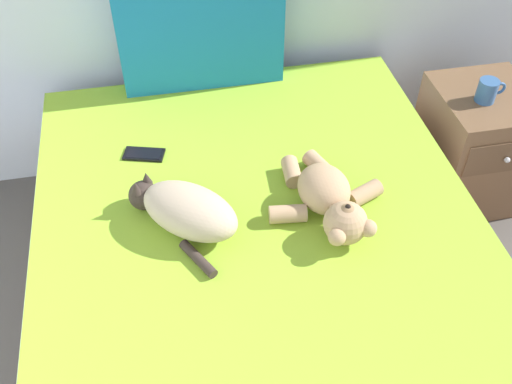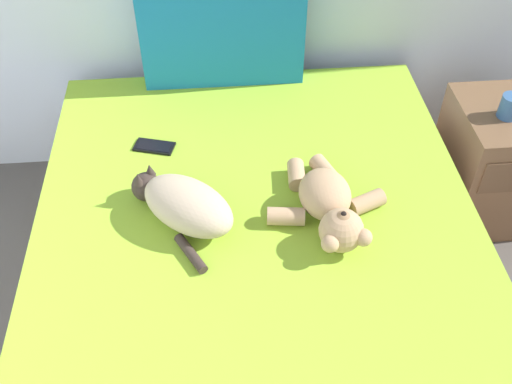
{
  "view_description": "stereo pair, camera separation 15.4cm",
  "coord_description": "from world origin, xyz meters",
  "px_view_note": "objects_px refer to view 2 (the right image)",
  "views": [
    {
      "loc": [
        1.28,
        1.8,
        1.97
      ],
      "look_at": [
        1.55,
        3.16,
        0.61
      ],
      "focal_mm": 41.67,
      "sensor_mm": 36.0,
      "label": 1
    },
    {
      "loc": [
        1.44,
        1.78,
        1.97
      ],
      "look_at": [
        1.55,
        3.16,
        0.61
      ],
      "focal_mm": 41.67,
      "sensor_mm": 36.0,
      "label": 2
    }
  ],
  "objects_px": {
    "mug": "(511,106)",
    "patterned_cushion": "(222,29)",
    "teddy_bear": "(329,205)",
    "nightstand": "(495,162)",
    "bed": "(259,284)",
    "cat": "(183,204)",
    "cell_phone": "(154,146)"
  },
  "relations": [
    {
      "from": "bed",
      "to": "teddy_bear",
      "type": "height_order",
      "value": "teddy_bear"
    },
    {
      "from": "teddy_bear",
      "to": "nightstand",
      "type": "xyz_separation_m",
      "value": [
        0.84,
        0.5,
        -0.32
      ]
    },
    {
      "from": "bed",
      "to": "mug",
      "type": "bearing_deg",
      "value": 26.8
    },
    {
      "from": "patterned_cushion",
      "to": "mug",
      "type": "distance_m",
      "value": 1.17
    },
    {
      "from": "bed",
      "to": "nightstand",
      "type": "height_order",
      "value": "nightstand"
    },
    {
      "from": "nightstand",
      "to": "mug",
      "type": "relative_size",
      "value": 4.56
    },
    {
      "from": "nightstand",
      "to": "mug",
      "type": "xyz_separation_m",
      "value": [
        -0.04,
        -0.03,
        0.32
      ]
    },
    {
      "from": "cat",
      "to": "nightstand",
      "type": "bearing_deg",
      "value": 19.48
    },
    {
      "from": "bed",
      "to": "mug",
      "type": "xyz_separation_m",
      "value": [
        1.03,
        0.52,
        0.33
      ]
    },
    {
      "from": "mug",
      "to": "cell_phone",
      "type": "bearing_deg",
      "value": -177.75
    },
    {
      "from": "bed",
      "to": "teddy_bear",
      "type": "bearing_deg",
      "value": 11.64
    },
    {
      "from": "cat",
      "to": "teddy_bear",
      "type": "distance_m",
      "value": 0.47
    },
    {
      "from": "patterned_cushion",
      "to": "mug",
      "type": "bearing_deg",
      "value": -19.08
    },
    {
      "from": "bed",
      "to": "cell_phone",
      "type": "xyz_separation_m",
      "value": [
        -0.35,
        0.46,
        0.27
      ]
    },
    {
      "from": "teddy_bear",
      "to": "mug",
      "type": "relative_size",
      "value": 3.91
    },
    {
      "from": "cat",
      "to": "teddy_bear",
      "type": "xyz_separation_m",
      "value": [
        0.47,
        -0.04,
        -0.01
      ]
    },
    {
      "from": "teddy_bear",
      "to": "cell_phone",
      "type": "distance_m",
      "value": 0.72
    },
    {
      "from": "cat",
      "to": "cell_phone",
      "type": "relative_size",
      "value": 2.54
    },
    {
      "from": "nightstand",
      "to": "bed",
      "type": "bearing_deg",
      "value": -152.77
    },
    {
      "from": "patterned_cushion",
      "to": "teddy_bear",
      "type": "height_order",
      "value": "patterned_cushion"
    },
    {
      "from": "bed",
      "to": "mug",
      "type": "height_order",
      "value": "mug"
    },
    {
      "from": "patterned_cushion",
      "to": "cat",
      "type": "relative_size",
      "value": 1.6
    },
    {
      "from": "teddy_bear",
      "to": "cell_phone",
      "type": "height_order",
      "value": "teddy_bear"
    },
    {
      "from": "teddy_bear",
      "to": "nightstand",
      "type": "distance_m",
      "value": 1.03
    },
    {
      "from": "patterned_cushion",
      "to": "mug",
      "type": "relative_size",
      "value": 5.51
    },
    {
      "from": "patterned_cushion",
      "to": "teddy_bear",
      "type": "relative_size",
      "value": 1.41
    },
    {
      "from": "cell_phone",
      "to": "bed",
      "type": "bearing_deg",
      "value": -52.67
    },
    {
      "from": "mug",
      "to": "patterned_cushion",
      "type": "bearing_deg",
      "value": 160.92
    },
    {
      "from": "patterned_cushion",
      "to": "cell_phone",
      "type": "xyz_separation_m",
      "value": [
        -0.28,
        -0.43,
        -0.23
      ]
    },
    {
      "from": "teddy_bear",
      "to": "bed",
      "type": "bearing_deg",
      "value": -168.36
    },
    {
      "from": "patterned_cushion",
      "to": "mug",
      "type": "height_order",
      "value": "patterned_cushion"
    },
    {
      "from": "nightstand",
      "to": "teddy_bear",
      "type": "bearing_deg",
      "value": -149.05
    }
  ]
}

